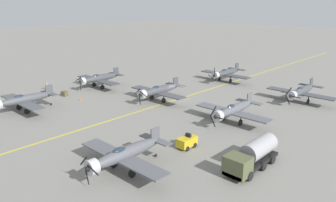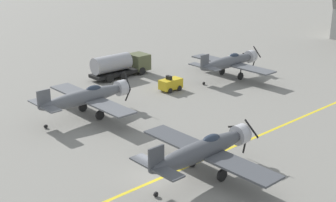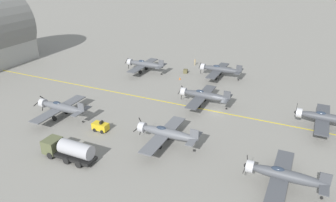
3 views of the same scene
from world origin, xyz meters
name	(u,v)px [view 2 (image 2 of 3)]	position (x,y,z in m)	size (l,w,h in m)	color
ground_plane	(154,181)	(0.00, 0.00, 0.00)	(400.00, 400.00, 0.00)	gray
taxiway_stripe	(154,181)	(0.00, 0.00, 0.00)	(0.30, 160.00, 0.01)	yellow
airplane_mid_center	(204,150)	(1.73, 3.22, 2.01)	(12.00, 9.98, 3.65)	#45474C
airplane_far_left	(230,62)	(-13.77, 24.01, 2.01)	(12.00, 9.98, 3.65)	#55585D
airplane_mid_left	(87,97)	(-14.10, 3.58, 2.01)	(12.00, 9.98, 3.65)	#585B60
fuel_tanker	(121,65)	(-23.20, 14.27, 1.51)	(2.67, 8.00, 2.98)	black
tow_tractor	(171,84)	(-14.76, 15.03, 0.79)	(1.57, 2.60, 1.79)	gold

